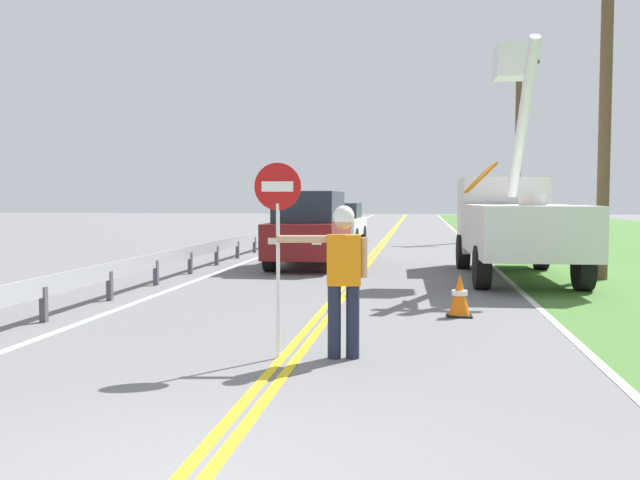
% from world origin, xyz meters
% --- Properties ---
extents(centerline_yellow_left, '(0.11, 110.00, 0.01)m').
position_xyz_m(centerline_yellow_left, '(-0.09, 20.00, 0.01)').
color(centerline_yellow_left, yellow).
rests_on(centerline_yellow_left, ground).
extents(centerline_yellow_right, '(0.11, 110.00, 0.01)m').
position_xyz_m(centerline_yellow_right, '(0.09, 20.00, 0.01)').
color(centerline_yellow_right, yellow).
rests_on(centerline_yellow_right, ground).
extents(edge_line_right, '(0.12, 110.00, 0.01)m').
position_xyz_m(edge_line_right, '(3.60, 20.00, 0.01)').
color(edge_line_right, silver).
rests_on(edge_line_right, ground).
extents(edge_line_left, '(0.12, 110.00, 0.01)m').
position_xyz_m(edge_line_left, '(-3.60, 20.00, 0.01)').
color(edge_line_left, silver).
rests_on(edge_line_left, ground).
extents(flagger_worker, '(1.08, 0.30, 1.83)m').
position_xyz_m(flagger_worker, '(0.63, 3.90, 1.05)').
color(flagger_worker, '#1E2338').
rests_on(flagger_worker, ground).
extents(stop_sign_paddle, '(0.56, 0.04, 2.33)m').
position_xyz_m(stop_sign_paddle, '(-0.13, 3.80, 1.71)').
color(stop_sign_paddle, silver).
rests_on(stop_sign_paddle, ground).
extents(utility_bucket_truck, '(2.67, 6.87, 5.64)m').
position_xyz_m(utility_bucket_truck, '(3.79, 13.11, 1.42)').
color(utility_bucket_truck, silver).
rests_on(utility_bucket_truck, ground).
extents(oncoming_suv_nearest, '(1.94, 4.62, 2.10)m').
position_xyz_m(oncoming_suv_nearest, '(-1.50, 14.76, 1.06)').
color(oncoming_suv_nearest, maroon).
rests_on(oncoming_suv_nearest, ground).
extents(oncoming_sedan_second, '(2.07, 4.18, 1.70)m').
position_xyz_m(oncoming_sedan_second, '(-1.87, 25.31, 0.83)').
color(oncoming_sedan_second, silver).
rests_on(oncoming_sedan_second, ground).
extents(utility_pole_near, '(1.80, 0.28, 7.75)m').
position_xyz_m(utility_pole_near, '(5.77, 12.68, 4.05)').
color(utility_pole_near, brown).
rests_on(utility_pole_near, ground).
extents(utility_pole_mid, '(1.80, 0.28, 8.80)m').
position_xyz_m(utility_pole_mid, '(6.05, 29.04, 4.58)').
color(utility_pole_mid, brown).
rests_on(utility_pole_mid, ground).
extents(traffic_cone_lead, '(0.40, 0.40, 0.70)m').
position_xyz_m(traffic_cone_lead, '(2.18, 7.07, 0.34)').
color(traffic_cone_lead, orange).
rests_on(traffic_cone_lead, ground).
extents(guardrail_left_shoulder, '(0.10, 32.00, 0.71)m').
position_xyz_m(guardrail_left_shoulder, '(-4.20, 15.91, 0.52)').
color(guardrail_left_shoulder, '#9EA0A3').
rests_on(guardrail_left_shoulder, ground).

